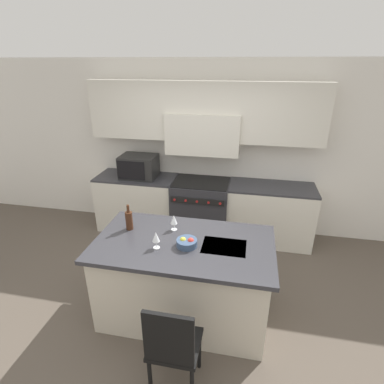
{
  "coord_description": "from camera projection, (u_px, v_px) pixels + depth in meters",
  "views": [
    {
      "loc": [
        0.71,
        -2.56,
        2.64
      ],
      "look_at": [
        0.06,
        0.7,
        1.19
      ],
      "focal_mm": 28.0,
      "sensor_mm": 36.0,
      "label": 1
    }
  ],
  "objects": [
    {
      "name": "back_cabinetry",
      "position": [
        205.0,
        135.0,
        4.62
      ],
      "size": [
        10.0,
        0.46,
        2.7
      ],
      "color": "silver",
      "rests_on": "ground_plane"
    },
    {
      "name": "microwave",
      "position": [
        139.0,
        166.0,
        4.78
      ],
      "size": [
        0.57,
        0.43,
        0.36
      ],
      "color": "black",
      "rests_on": "back_counter"
    },
    {
      "name": "kitchen_island",
      "position": [
        184.0,
        278.0,
        3.27
      ],
      "size": [
        1.85,
        1.04,
        0.94
      ],
      "color": "beige",
      "rests_on": "ground_plane"
    },
    {
      "name": "range_stove",
      "position": [
        201.0,
        208.0,
        4.83
      ],
      "size": [
        0.88,
        0.7,
        0.93
      ],
      "color": "#2D2D33",
      "rests_on": "ground_plane"
    },
    {
      "name": "back_counter",
      "position": [
        201.0,
        208.0,
        4.85
      ],
      "size": [
        3.45,
        0.62,
        0.92
      ],
      "color": "silver",
      "rests_on": "ground_plane"
    },
    {
      "name": "wine_glass_far",
      "position": [
        174.0,
        220.0,
        3.25
      ],
      "size": [
        0.07,
        0.07,
        0.18
      ],
      "color": "white",
      "rests_on": "kitchen_island"
    },
    {
      "name": "wine_bottle",
      "position": [
        129.0,
        220.0,
        3.28
      ],
      "size": [
        0.08,
        0.08,
        0.29
      ],
      "color": "#422314",
      "rests_on": "kitchen_island"
    },
    {
      "name": "fruit_bowl",
      "position": [
        187.0,
        243.0,
        3.0
      ],
      "size": [
        0.21,
        0.21,
        0.1
      ],
      "color": "#384C6B",
      "rests_on": "kitchen_island"
    },
    {
      "name": "wine_glass_near",
      "position": [
        156.0,
        237.0,
        2.93
      ],
      "size": [
        0.07,
        0.07,
        0.18
      ],
      "color": "white",
      "rests_on": "kitchen_island"
    },
    {
      "name": "ground_plane",
      "position": [
        176.0,
        308.0,
        3.49
      ],
      "size": [
        10.0,
        10.0,
        0.0
      ],
      "primitive_type": "plane",
      "color": "brown"
    },
    {
      "name": "island_chair",
      "position": [
        173.0,
        345.0,
        2.42
      ],
      "size": [
        0.42,
        0.4,
        0.97
      ],
      "color": "black",
      "rests_on": "ground_plane"
    }
  ]
}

